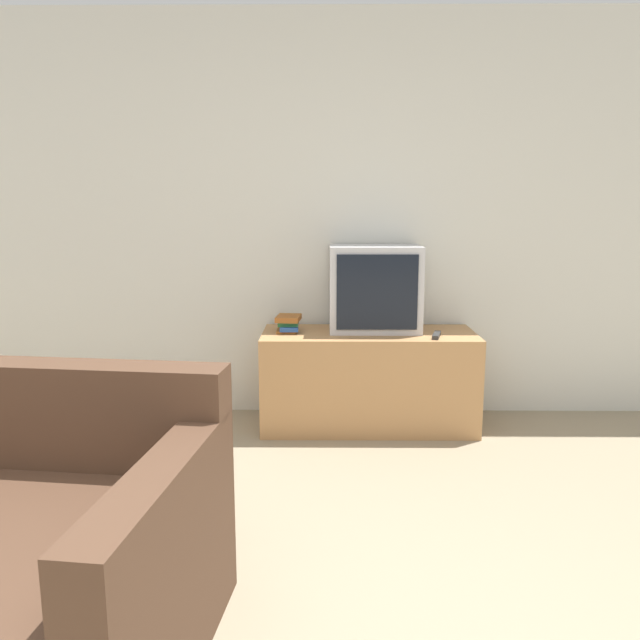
# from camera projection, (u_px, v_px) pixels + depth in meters

# --- Properties ---
(wall_back) EXTENTS (9.00, 0.06, 2.60)m
(wall_back) POSITION_uv_depth(u_px,v_px,m) (289.00, 219.00, 4.08)
(wall_back) COLOR silver
(wall_back) RESTS_ON ground_plane
(tv_stand) EXTENTS (1.33, 0.54, 0.61)m
(tv_stand) POSITION_uv_depth(u_px,v_px,m) (368.00, 379.00, 3.94)
(tv_stand) COLOR tan
(tv_stand) RESTS_ON ground_plane
(television) EXTENTS (0.57, 0.38, 0.53)m
(television) POSITION_uv_depth(u_px,v_px,m) (375.00, 288.00, 3.92)
(television) COLOR silver
(television) RESTS_ON tv_stand
(book_stack) EXTENTS (0.16, 0.22, 0.10)m
(book_stack) POSITION_uv_depth(u_px,v_px,m) (288.00, 323.00, 3.91)
(book_stack) COLOR #995623
(book_stack) RESTS_ON tv_stand
(remote_on_stand) EXTENTS (0.08, 0.18, 0.02)m
(remote_on_stand) POSITION_uv_depth(u_px,v_px,m) (437.00, 335.00, 3.74)
(remote_on_stand) COLOR #2D2D2D
(remote_on_stand) RESTS_ON tv_stand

